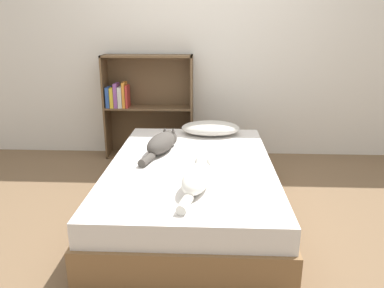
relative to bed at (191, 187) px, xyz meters
name	(u,v)px	position (x,y,z in m)	size (l,w,h in m)	color
ground_plane	(191,211)	(0.00, 0.00, -0.20)	(8.00, 8.00, 0.00)	brown
wall_back	(198,40)	(0.00, 1.45, 1.05)	(8.00, 0.06, 2.50)	silver
bed	(191,187)	(0.00, 0.00, 0.00)	(1.26, 1.96, 0.41)	brown
pillow	(211,128)	(0.15, 0.77, 0.27)	(0.55, 0.36, 0.12)	beige
cat_light	(197,178)	(0.06, -0.47, 0.28)	(0.24, 0.58, 0.16)	white
cat_dark	(162,143)	(-0.25, 0.25, 0.28)	(0.28, 0.61, 0.16)	#47423D
bookshelf	(145,105)	(-0.56, 1.32, 0.37)	(0.95, 0.26, 1.11)	brown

